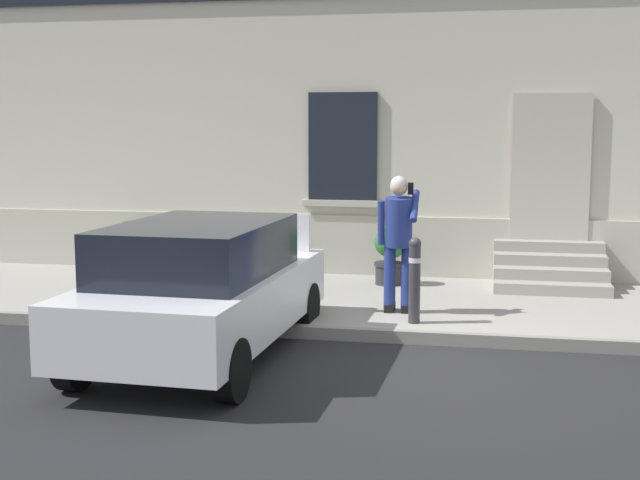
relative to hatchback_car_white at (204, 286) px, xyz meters
name	(u,v)px	position (x,y,z in m)	size (l,w,h in m)	color
ground_plane	(416,366)	(2.30, 0.08, -0.79)	(80.00, 80.00, 0.00)	#232326
sidewalk	(432,305)	(2.30, 2.88, -0.71)	(24.00, 3.60, 0.15)	#99968E
curb_edge	(422,338)	(2.30, 1.02, -0.71)	(24.00, 0.12, 0.15)	gray
building_facade	(446,50)	(2.31, 5.37, 2.94)	(24.00, 1.52, 7.50)	beige
entrance_stoop	(549,270)	(3.95, 4.20, -0.40)	(1.63, 1.28, 0.64)	#9E998E
hatchback_car_white	(204,286)	(0.00, 0.00, 0.00)	(1.92, 4.13, 1.50)	white
bollard_near_person	(415,277)	(2.17, 1.43, -0.08)	(0.15, 0.15, 1.04)	#333338
person_on_phone	(399,235)	(1.92, 1.96, 0.36)	(0.51, 0.47, 1.75)	navy
planter_cream	(130,246)	(-2.64, 4.03, -0.18)	(0.44, 0.44, 0.86)	beige
planter_olive	(254,251)	(-0.52, 3.89, -0.18)	(0.44, 0.44, 0.86)	#606B38
planter_charcoal	(389,255)	(1.59, 3.89, -0.18)	(0.44, 0.44, 0.86)	#2D2D30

